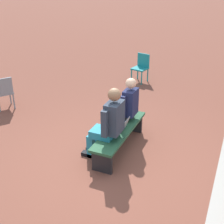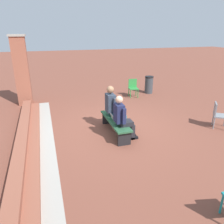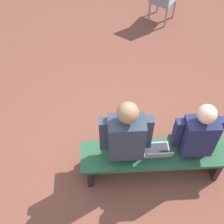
% 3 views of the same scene
% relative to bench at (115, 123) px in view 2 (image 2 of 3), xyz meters
% --- Properties ---
extents(ground_plane, '(60.00, 60.00, 0.00)m').
position_rel_bench_xyz_m(ground_plane, '(0.34, -0.08, -0.35)').
color(ground_plane, brown).
extents(concrete_strip, '(7.62, 0.40, 0.01)m').
position_rel_bench_xyz_m(concrete_strip, '(-0.00, 2.05, -0.35)').
color(concrete_strip, '#A8A399').
rests_on(concrete_strip, ground).
extents(brick_steps, '(6.82, 0.60, 0.30)m').
position_rel_bench_xyz_m(brick_steps, '(-0.00, 2.60, -0.23)').
color(brick_steps, '#93513D').
rests_on(brick_steps, ground).
extents(brick_pillar_right_of_steps, '(0.64, 0.64, 2.87)m').
position_rel_bench_xyz_m(brick_pillar_right_of_steps, '(3.98, 2.79, 1.09)').
color(brick_pillar_right_of_steps, '#93513D').
rests_on(brick_pillar_right_of_steps, ground).
extents(bench, '(1.80, 0.44, 0.45)m').
position_rel_bench_xyz_m(bench, '(0.00, 0.00, 0.00)').
color(bench, '#285638').
rests_on(bench, ground).
extents(person_student, '(0.54, 0.68, 1.34)m').
position_rel_bench_xyz_m(person_student, '(-0.45, -0.07, 0.36)').
color(person_student, '#232328').
rests_on(person_student, ground).
extents(person_adult, '(0.59, 0.75, 1.43)m').
position_rel_bench_xyz_m(person_adult, '(0.36, -0.07, 0.40)').
color(person_adult, teal).
rests_on(person_adult, ground).
extents(laptop, '(0.32, 0.29, 0.21)m').
position_rel_bench_xyz_m(laptop, '(-0.03, 0.01, 0.15)').
color(laptop, '#9EA0A5').
rests_on(laptop, bench).
extents(plastic_chair_far_left, '(0.59, 0.59, 0.84)m').
position_rel_bench_xyz_m(plastic_chair_far_left, '(-0.60, -3.31, 0.13)').
color(plastic_chair_far_left, gray).
rests_on(plastic_chair_far_left, ground).
extents(plastic_chair_foreground, '(0.48, 0.48, 0.84)m').
position_rel_bench_xyz_m(plastic_chair_foreground, '(3.54, -2.07, 0.13)').
color(plastic_chair_foreground, '#2D893D').
rests_on(plastic_chair_foreground, ground).
extents(litter_bin, '(0.42, 0.42, 0.86)m').
position_rel_bench_xyz_m(litter_bin, '(3.88, -3.08, 0.08)').
color(litter_bin, '#383D42').
rests_on(litter_bin, ground).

